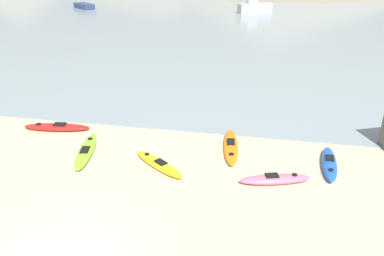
# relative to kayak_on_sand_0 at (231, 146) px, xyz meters

# --- Properties ---
(bay_water) EXTENTS (160.00, 70.00, 0.06)m
(bay_water) POSITION_rel_kayak_on_sand_0_xyz_m (-4.31, 36.34, -0.10)
(bay_water) COLOR gray
(bay_water) RESTS_ON ground_plane
(kayak_on_sand_0) EXTENTS (1.08, 3.61, 0.30)m
(kayak_on_sand_0) POSITION_rel_kayak_on_sand_0_xyz_m (0.00, 0.00, 0.00)
(kayak_on_sand_0) COLOR orange
(kayak_on_sand_0) RESTS_ON ground_plane
(kayak_on_sand_1) EXTENTS (3.50, 1.18, 0.35)m
(kayak_on_sand_1) POSITION_rel_kayak_on_sand_0_xyz_m (-9.03, 0.37, 0.02)
(kayak_on_sand_1) COLOR red
(kayak_on_sand_1) RESTS_ON ground_plane
(kayak_on_sand_2) EXTENTS (1.42, 3.51, 0.32)m
(kayak_on_sand_2) POSITION_rel_kayak_on_sand_0_xyz_m (-6.43, -1.71, 0.01)
(kayak_on_sand_2) COLOR #8CCC2D
(kayak_on_sand_2) RESTS_ON ground_plane
(kayak_on_sand_3) EXTENTS (2.91, 1.36, 0.38)m
(kayak_on_sand_3) POSITION_rel_kayak_on_sand_0_xyz_m (2.00, -2.55, 0.04)
(kayak_on_sand_3) COLOR #E5668C
(kayak_on_sand_3) RESTS_ON ground_plane
(kayak_on_sand_4) EXTENTS (2.76, 2.26, 0.33)m
(kayak_on_sand_4) POSITION_rel_kayak_on_sand_0_xyz_m (-2.87, -2.23, 0.02)
(kayak_on_sand_4) COLOR yellow
(kayak_on_sand_4) RESTS_ON ground_plane
(kayak_on_sand_5) EXTENTS (0.83, 3.00, 0.39)m
(kayak_on_sand_5) POSITION_rel_kayak_on_sand_0_xyz_m (4.29, -0.86, 0.05)
(kayak_on_sand_5) COLOR blue
(kayak_on_sand_5) RESTS_ON ground_plane
(moored_boat_1) EXTENTS (5.14, 3.92, 2.35)m
(moored_boat_1) POSITION_rel_kayak_on_sand_0_xyz_m (-0.63, 43.40, 0.76)
(moored_boat_1) COLOR #B2B2B7
(moored_boat_1) RESTS_ON bay_water
(moored_boat_2) EXTENTS (4.40, 4.03, 0.80)m
(moored_boat_2) POSITION_rel_kayak_on_sand_0_xyz_m (-27.88, 43.17, 0.33)
(moored_boat_2) COLOR navy
(moored_boat_2) RESTS_ON bay_water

